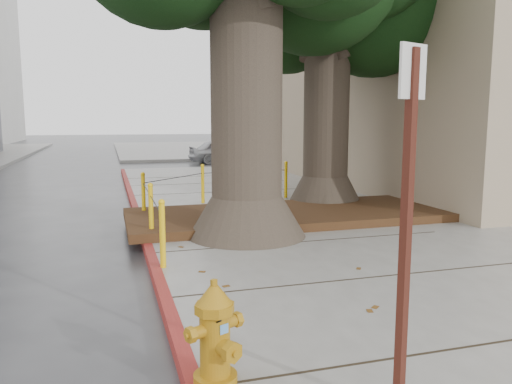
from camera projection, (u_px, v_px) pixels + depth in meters
ground at (328, 293)px, 6.21m from camera, size 140.00×140.00×0.00m
sidewalk_far at (230, 148)px, 36.35m from camera, size 16.00×20.00×0.15m
curb_red at (148, 250)px, 8.01m from camera, size 0.14×26.00×0.16m
planter_bed at (288, 215)px, 10.13m from camera, size 6.40×2.60×0.16m
building_corner at (501, 32)px, 16.38m from camera, size 12.00×13.00×10.00m
building_side_white at (382, 86)px, 34.74m from camera, size 10.00×10.00×9.00m
building_side_grey at (409, 73)px, 41.91m from camera, size 12.00×14.00×12.00m
bollard_ring at (197, 194)px, 10.02m from camera, size 3.79×5.39×0.95m
fire_hydrant at (215, 333)px, 3.77m from camera, size 0.45×0.45×0.81m
signpost at (407, 213)px, 3.23m from camera, size 0.24×0.10×2.46m
car_silver at (224, 151)px, 24.85m from camera, size 3.48×1.48×1.17m
car_red at (385, 148)px, 26.75m from camera, size 3.88×1.58×1.25m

